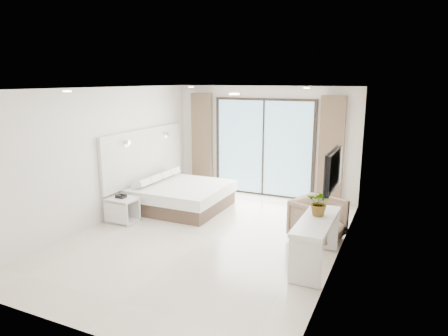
{
  "coord_description": "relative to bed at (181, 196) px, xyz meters",
  "views": [
    {
      "loc": [
        3.16,
        -6.13,
        2.85
      ],
      "look_at": [
        0.16,
        0.4,
        1.25
      ],
      "focal_mm": 32.0,
      "sensor_mm": 36.0,
      "label": 1
    }
  ],
  "objects": [
    {
      "name": "phone",
      "position": [
        -0.62,
        -1.29,
        0.26
      ],
      "size": [
        0.2,
        0.16,
        0.06
      ],
      "primitive_type": "cube",
      "rotation": [
        0.0,
        0.0,
        -0.05
      ],
      "color": "black",
      "rests_on": "nightstand"
    },
    {
      "name": "nightstand",
      "position": [
        -0.59,
        -1.3,
        -0.03
      ],
      "size": [
        0.56,
        0.46,
        0.51
      ],
      "rotation": [
        0.0,
        0.0,
        -0.01
      ],
      "color": "silver",
      "rests_on": "ground"
    },
    {
      "name": "room_shell",
      "position": [
        1.14,
        -0.42,
        1.29
      ],
      "size": [
        4.62,
        6.22,
        2.72
      ],
      "color": "silver",
      "rests_on": "ground"
    },
    {
      "name": "armchair",
      "position": [
        3.19,
        -0.51,
        0.12
      ],
      "size": [
        0.98,
        1.01,
        0.82
      ],
      "primitive_type": "imported",
      "rotation": [
        0.0,
        0.0,
        1.22
      ],
      "color": "#9C8366",
      "rests_on": "ground"
    },
    {
      "name": "plant",
      "position": [
        3.38,
        -1.43,
        0.65
      ],
      "size": [
        0.41,
        0.45,
        0.33
      ],
      "primitive_type": "imported",
      "rotation": [
        0.0,
        0.0,
        -0.07
      ],
      "color": "#33662D",
      "rests_on": "console_desk"
    },
    {
      "name": "console_desk",
      "position": [
        3.38,
        -1.61,
        0.27
      ],
      "size": [
        0.48,
        1.54,
        0.77
      ],
      "color": "silver",
      "rests_on": "ground"
    },
    {
      "name": "bed",
      "position": [
        0.0,
        0.0,
        0.0
      ],
      "size": [
        1.95,
        1.85,
        0.68
      ],
      "color": "brown",
      "rests_on": "ground"
    },
    {
      "name": "ground",
      "position": [
        1.34,
        -1.3,
        -0.29
      ],
      "size": [
        6.2,
        6.2,
        0.0
      ],
      "primitive_type": "plane",
      "color": "beige",
      "rests_on": "ground"
    }
  ]
}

